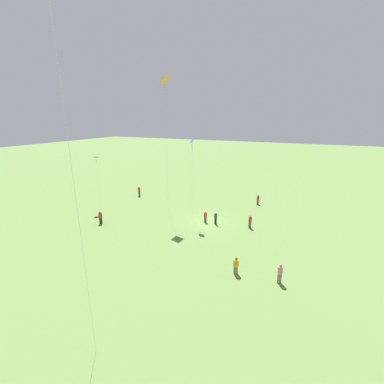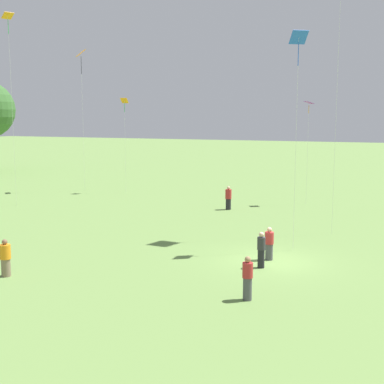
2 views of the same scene
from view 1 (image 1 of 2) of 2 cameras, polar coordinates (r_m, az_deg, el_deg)
ground_plane at (r=34.80m, az=3.48°, el=-6.67°), size 240.00×240.00×0.00m
person_0 at (r=34.49m, az=3.00°, el=-5.47°), size 0.60×0.60×1.60m
person_1 at (r=23.86m, az=18.94°, el=-16.81°), size 0.56×0.56×1.77m
person_2 at (r=36.12m, az=-19.68°, el=-5.30°), size 0.50×0.50×1.74m
person_3 at (r=46.62m, az=-11.65°, el=0.17°), size 0.59×0.59×1.79m
person_4 at (r=24.17m, az=9.73°, el=-15.84°), size 0.58×0.58×1.63m
person_5 at (r=34.00m, az=5.27°, el=-5.76°), size 0.50×0.50×1.66m
person_6 at (r=42.63m, az=14.44°, el=-1.68°), size 0.55×0.55×1.58m
person_7 at (r=33.51m, az=12.77°, el=-6.44°), size 0.48×0.48×1.69m
kite_0 at (r=33.74m, az=0.03°, el=10.54°), size 0.94×1.01×10.96m
kite_5 at (r=37.11m, az=-6.08°, el=22.54°), size 1.14×1.29×18.65m
kite_7 at (r=40.97m, az=-20.53°, el=6.70°), size 0.89×0.88×7.96m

